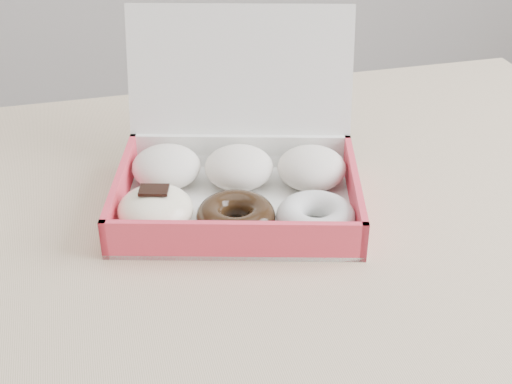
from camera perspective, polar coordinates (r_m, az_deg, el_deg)
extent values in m
cube|color=tan|center=(0.82, -3.14, -3.95)|extent=(1.20, 0.80, 0.04)
cylinder|color=tan|center=(1.48, 15.81, -5.06)|extent=(0.05, 0.05, 0.71)
cube|color=white|center=(0.84, -1.48, -1.20)|extent=(0.32, 0.27, 0.01)
cube|color=#EA384C|center=(0.74, -1.78, -3.94)|extent=(0.27, 0.08, 0.05)
cube|color=white|center=(0.91, -1.26, 3.21)|extent=(0.27, 0.08, 0.05)
cube|color=#EA384C|center=(0.84, -10.75, 0.07)|extent=(0.06, 0.20, 0.05)
cube|color=#EA384C|center=(0.83, 7.88, -0.08)|extent=(0.06, 0.20, 0.05)
cube|color=white|center=(0.90, -1.28, 8.29)|extent=(0.28, 0.13, 0.20)
ellipsoid|color=white|center=(0.87, -7.18, 2.01)|extent=(0.10, 0.10, 0.05)
ellipsoid|color=white|center=(0.87, -1.38, 1.99)|extent=(0.10, 0.10, 0.05)
ellipsoid|color=white|center=(0.87, 4.47, 1.94)|extent=(0.10, 0.10, 0.05)
ellipsoid|color=#FFF2CB|center=(0.79, -8.04, -1.41)|extent=(0.10, 0.10, 0.05)
cube|color=black|center=(0.78, -8.17, 0.15)|extent=(0.04, 0.03, 0.00)
torus|color=black|center=(0.79, -1.62, -1.97)|extent=(0.11, 0.11, 0.03)
torus|color=white|center=(0.79, 4.81, -2.02)|extent=(0.11, 0.11, 0.03)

